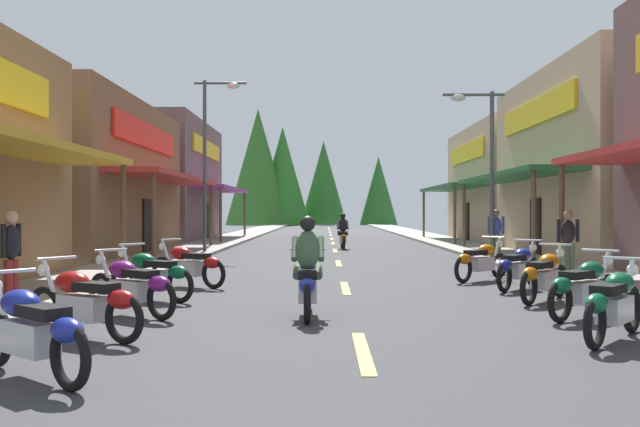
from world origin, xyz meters
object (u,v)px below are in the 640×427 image
pedestrian_waiting (568,238)px  rider_cruising_lead (308,275)px  motorcycle_parked_left_1 (84,301)px  motorcycle_parked_left_2 (131,285)px  pedestrian_by_shop (11,252)px  motorcycle_parked_right_2 (614,303)px  motorcycle_parked_left_4 (189,264)px  motorcycle_parked_right_3 (584,286)px  streetlamp_right (482,149)px  motorcycle_parked_right_6 (481,260)px  motorcycle_parked_right_5 (518,266)px  motorcycle_parked_left_0 (32,329)px  streetlamp_left (212,143)px  motorcycle_parked_left_3 (152,274)px  pedestrian_browsing (496,231)px  motorcycle_parked_right_4 (544,275)px  rider_cruising_trailing (343,234)px

pedestrian_waiting → rider_cruising_lead: bearing=131.9°
pedestrian_waiting → motorcycle_parked_left_1: bearing=128.7°
motorcycle_parked_left_2 → pedestrian_by_shop: (-2.24, 0.77, 0.47)m
motorcycle_parked_right_2 → pedestrian_by_shop: bearing=112.1°
motorcycle_parked_left_4 → motorcycle_parked_right_3: bearing=-179.0°
streetlamp_right → pedestrian_by_shop: bearing=-133.8°
motorcycle_parked_right_6 → motorcycle_parked_right_5: bearing=-121.6°
motorcycle_parked_left_0 → motorcycle_parked_left_1: 2.11m
streetlamp_left → motorcycle_parked_left_4: bearing=-83.2°
rider_cruising_lead → pedestrian_waiting: pedestrian_waiting is taller
motorcycle_parked_left_1 → motorcycle_parked_left_3: bearing=-58.0°
motorcycle_parked_right_3 → pedestrian_browsing: bearing=39.9°
motorcycle_parked_right_2 → motorcycle_parked_left_1: 6.73m
motorcycle_parked_left_0 → motorcycle_parked_right_4: bearing=-99.6°
motorcycle_parked_right_3 → motorcycle_parked_left_2: same height
motorcycle_parked_left_4 → motorcycle_parked_right_5: bearing=-150.9°
streetlamp_left → rider_cruising_trailing: size_ratio=3.10×
motorcycle_parked_right_6 → motorcycle_parked_left_3: (-6.87, -3.53, 0.00)m
motorcycle_parked_right_3 → motorcycle_parked_left_4: size_ratio=0.89×
streetlamp_left → motorcycle_parked_left_0: 19.82m
motorcycle_parked_right_6 → motorcycle_parked_left_1: bearing=-176.8°
streetlamp_left → pedestrian_by_shop: size_ratio=4.01×
streetlamp_left → pedestrian_waiting: (10.33, -9.10, -3.30)m
pedestrian_by_shop → motorcycle_parked_left_4: bearing=59.9°
streetlamp_right → rider_cruising_lead: 13.20m
rider_cruising_trailing → streetlamp_right: bearing=-151.7°
pedestrian_waiting → pedestrian_by_shop: bearing=112.9°
motorcycle_parked_right_5 → pedestrian_waiting: bearing=1.2°
motorcycle_parked_right_5 → motorcycle_parked_left_0: (-6.93, -7.68, 0.00)m
motorcycle_parked_left_4 → pedestrian_by_shop: bearing=88.4°
motorcycle_parked_left_2 → streetlamp_right: bearing=-87.8°
motorcycle_parked_left_4 → motorcycle_parked_left_2: bearing=121.8°
motorcycle_parked_right_2 → motorcycle_parked_right_4: same height
motorcycle_parked_right_5 → rider_cruising_lead: 5.71m
motorcycle_parked_left_0 → motorcycle_parked_left_3: size_ratio=0.92×
motorcycle_parked_right_4 → pedestrian_browsing: bearing=29.4°
streetlamp_right → pedestrian_browsing: size_ratio=3.25×
motorcycle_parked_right_3 → streetlamp_left: bearing=75.7°
motorcycle_parked_left_0 → rider_cruising_lead: bearing=-83.0°
streetlamp_left → motorcycle_parked_left_3: size_ratio=3.58×
motorcycle_parked_right_6 → motorcycle_parked_left_1: 9.98m
streetlamp_right → pedestrian_by_shop: streetlamp_right is taller
motorcycle_parked_left_3 → pedestrian_waiting: pedestrian_waiting is taller
motorcycle_parked_left_4 → pedestrian_browsing: pedestrian_browsing is taller
streetlamp_right → motorcycle_parked_left_4: (-8.09, -7.48, -3.17)m
motorcycle_parked_left_1 → motorcycle_parked_left_3: (-0.10, 3.80, 0.00)m
motorcycle_parked_right_2 → pedestrian_browsing: (1.97, 13.74, 0.50)m
pedestrian_by_shop → motorcycle_parked_left_2: bearing=-14.7°
streetlamp_left → pedestrian_by_shop: streetlamp_left is taller
motorcycle_parked_right_6 → motorcycle_parked_left_3: bearing=163.2°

